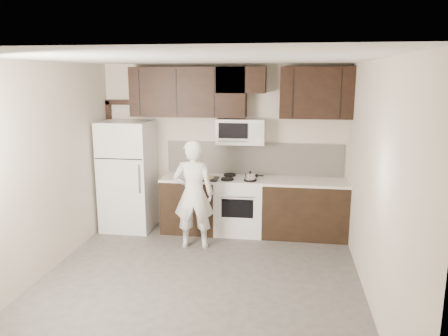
% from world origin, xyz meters
% --- Properties ---
extents(floor, '(4.50, 4.50, 0.00)m').
position_xyz_m(floor, '(0.00, 0.00, 0.00)').
color(floor, '#4A4846').
rests_on(floor, ground).
extents(back_wall, '(4.00, 0.00, 4.00)m').
position_xyz_m(back_wall, '(0.00, 2.25, 1.35)').
color(back_wall, beige).
rests_on(back_wall, ground).
extents(ceiling, '(4.50, 4.50, 0.00)m').
position_xyz_m(ceiling, '(0.00, 0.00, 2.70)').
color(ceiling, white).
rests_on(ceiling, back_wall).
extents(counter_run, '(2.95, 0.64, 0.91)m').
position_xyz_m(counter_run, '(0.60, 1.94, 0.46)').
color(counter_run, black).
rests_on(counter_run, floor).
extents(stove, '(0.76, 0.66, 0.94)m').
position_xyz_m(stove, '(0.30, 1.94, 0.46)').
color(stove, silver).
rests_on(stove, floor).
extents(backsplash, '(2.90, 0.02, 0.54)m').
position_xyz_m(backsplash, '(0.50, 2.24, 1.18)').
color(backsplash, beige).
rests_on(backsplash, counter_run).
extents(upper_cabinets, '(3.48, 0.35, 0.78)m').
position_xyz_m(upper_cabinets, '(0.21, 2.08, 2.28)').
color(upper_cabinets, black).
rests_on(upper_cabinets, back_wall).
extents(microwave, '(0.76, 0.42, 0.40)m').
position_xyz_m(microwave, '(0.30, 2.06, 1.65)').
color(microwave, silver).
rests_on(microwave, upper_cabinets).
extents(refrigerator, '(0.80, 0.76, 1.80)m').
position_xyz_m(refrigerator, '(-1.55, 1.89, 0.90)').
color(refrigerator, silver).
rests_on(refrigerator, floor).
extents(door_trim, '(0.50, 0.08, 2.12)m').
position_xyz_m(door_trim, '(-1.92, 2.21, 1.25)').
color(door_trim, black).
rests_on(door_trim, floor).
extents(saucepan, '(0.29, 0.17, 0.16)m').
position_xyz_m(saucepan, '(0.48, 1.79, 0.98)').
color(saucepan, silver).
rests_on(saucepan, stove).
extents(baking_tray, '(0.40, 0.30, 0.02)m').
position_xyz_m(baking_tray, '(-0.23, 1.78, 0.92)').
color(baking_tray, black).
rests_on(baking_tray, counter_run).
extents(pizza, '(0.27, 0.27, 0.02)m').
position_xyz_m(pizza, '(-0.23, 1.78, 0.94)').
color(pizza, beige).
rests_on(pizza, baking_tray).
extents(person, '(0.63, 0.45, 1.63)m').
position_xyz_m(person, '(-0.30, 1.24, 0.81)').
color(person, silver).
rests_on(person, floor).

